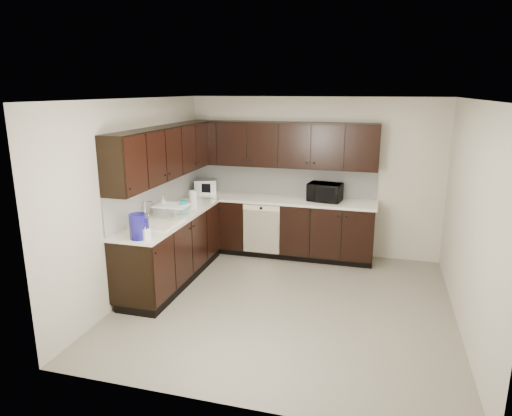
% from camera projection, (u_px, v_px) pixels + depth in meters
% --- Properties ---
extents(floor, '(4.00, 4.00, 0.00)m').
position_uv_depth(floor, '(286.00, 303.00, 5.72)').
color(floor, gray).
rests_on(floor, ground).
extents(ceiling, '(4.00, 4.00, 0.00)m').
position_uv_depth(ceiling, '(290.00, 99.00, 5.09)').
color(ceiling, white).
rests_on(ceiling, wall_back).
extents(wall_back, '(4.00, 0.02, 2.50)m').
position_uv_depth(wall_back, '(313.00, 177.00, 7.27)').
color(wall_back, '#BAB29E').
rests_on(wall_back, floor).
extents(wall_left, '(0.02, 4.00, 2.50)m').
position_uv_depth(wall_left, '(137.00, 197.00, 5.93)').
color(wall_left, '#BAB29E').
rests_on(wall_left, floor).
extents(wall_right, '(0.02, 4.00, 2.50)m').
position_uv_depth(wall_right, '(471.00, 220.00, 4.89)').
color(wall_right, '#BAB29E').
rests_on(wall_right, floor).
extents(wall_front, '(4.00, 0.02, 2.50)m').
position_uv_depth(wall_front, '(236.00, 269.00, 3.54)').
color(wall_front, '#BAB29E').
rests_on(wall_front, floor).
extents(lower_cabinets, '(3.00, 2.80, 0.90)m').
position_uv_depth(lower_cabinets, '(237.00, 238.00, 6.91)').
color(lower_cabinets, black).
rests_on(lower_cabinets, floor).
extents(countertop, '(3.03, 2.83, 0.04)m').
position_uv_depth(countertop, '(236.00, 206.00, 6.78)').
color(countertop, silver).
rests_on(countertop, lower_cabinets).
extents(backsplash, '(3.00, 2.80, 0.48)m').
position_uv_depth(backsplash, '(227.00, 186.00, 6.97)').
color(backsplash, silver).
rests_on(backsplash, countertop).
extents(upper_cabinets, '(3.00, 2.80, 0.70)m').
position_uv_depth(upper_cabinets, '(231.00, 148.00, 6.68)').
color(upper_cabinets, black).
rests_on(upper_cabinets, wall_back).
extents(dishwasher, '(0.58, 0.04, 0.78)m').
position_uv_depth(dishwasher, '(261.00, 226.00, 7.08)').
color(dishwasher, beige).
rests_on(dishwasher, lower_cabinets).
extents(sink, '(0.54, 0.82, 0.42)m').
position_uv_depth(sink, '(161.00, 226.00, 5.93)').
color(sink, beige).
rests_on(sink, countertop).
extents(microwave, '(0.54, 0.41, 0.28)m').
position_uv_depth(microwave, '(325.00, 192.00, 6.98)').
color(microwave, black).
rests_on(microwave, countertop).
extents(soap_bottle_a, '(0.12, 0.12, 0.20)m').
position_uv_depth(soap_bottle_a, '(145.00, 231.00, 5.20)').
color(soap_bottle_a, gray).
rests_on(soap_bottle_a, countertop).
extents(soap_bottle_b, '(0.14, 0.14, 0.27)m').
position_uv_depth(soap_bottle_b, '(163.00, 206.00, 6.19)').
color(soap_bottle_b, gray).
rests_on(soap_bottle_b, countertop).
extents(toaster_oven, '(0.43, 0.37, 0.22)m').
position_uv_depth(toaster_oven, '(205.00, 186.00, 7.54)').
color(toaster_oven, '#ADADAF').
rests_on(toaster_oven, countertop).
extents(storage_bin, '(0.52, 0.46, 0.17)m').
position_uv_depth(storage_bin, '(172.00, 211.00, 6.09)').
color(storage_bin, silver).
rests_on(storage_bin, countertop).
extents(blue_pitcher, '(0.26, 0.26, 0.29)m').
position_uv_depth(blue_pitcher, '(138.00, 226.00, 5.21)').
color(blue_pitcher, navy).
rests_on(blue_pitcher, countertop).
extents(teal_tumbler, '(0.11, 0.11, 0.22)m').
position_uv_depth(teal_tumbler, '(184.00, 209.00, 6.13)').
color(teal_tumbler, '#0C8E89').
rests_on(teal_tumbler, countertop).
extents(paper_towel_roll, '(0.13, 0.13, 0.26)m').
position_uv_depth(paper_towel_roll, '(193.00, 200.00, 6.54)').
color(paper_towel_roll, silver).
rests_on(paper_towel_roll, countertop).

